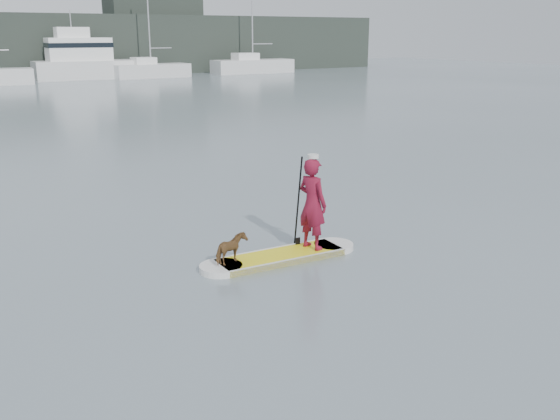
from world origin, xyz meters
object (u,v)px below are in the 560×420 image
dog (231,249)px  sailboat_e (151,70)px  paddleboard (280,257)px  paddler (312,204)px  motor_yacht_a (86,60)px  sailboat_f (252,65)px

dog → sailboat_e: size_ratio=0.06×
paddleboard → dog: 1.09m
paddler → paddleboard: bearing=74.3°
dog → sailboat_e: bearing=-39.7°
sailboat_e → motor_yacht_a: sailboat_e is taller
paddleboard → paddler: bearing=0.0°
dog → sailboat_f: sailboat_f is taller
paddler → dog: bearing=74.3°
dog → sailboat_e: (17.43, 49.08, 0.37)m
dog → sailboat_f: (29.24, 49.91, 0.51)m
paddleboard → sailboat_f: size_ratio=0.25×
paddleboard → sailboat_f: 57.39m
paddleboard → sailboat_e: (16.40, 49.13, 0.71)m
paddler → sailboat_e: sailboat_e is taller
sailboat_e → sailboat_f: size_ratio=0.80×
dog → paddler: bearing=-113.3°
sailboat_f → motor_yacht_a: (-17.50, 0.78, 0.84)m
dog → paddleboard: bearing=-113.3°
sailboat_e → motor_yacht_a: size_ratio=1.02×
dog → motor_yacht_a: 52.05m
paddleboard → motor_yacht_a: (10.71, 50.75, 1.69)m
paddleboard → sailboat_f: sailboat_f is taller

